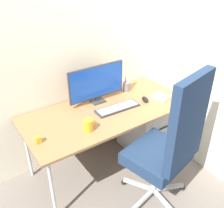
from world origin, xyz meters
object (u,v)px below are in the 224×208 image
at_px(keyboard, 118,108).
at_px(desk_clamp_accessory, 38,140).
at_px(coffee_mug, 89,125).
at_px(pen_holder, 126,86).
at_px(filing_cabinet, 144,127).
at_px(notebook, 161,97).
at_px(monitor, 97,83).
at_px(office_chair, 170,144).
at_px(mouse, 145,99).

xyz_separation_m(keyboard, desk_clamp_accessory, (-0.83, -0.07, 0.02)).
height_order(keyboard, desk_clamp_accessory, desk_clamp_accessory).
xyz_separation_m(keyboard, coffee_mug, (-0.41, -0.15, 0.04)).
height_order(coffee_mug, desk_clamp_accessory, coffee_mug).
height_order(pen_holder, desk_clamp_accessory, pen_holder).
distance_m(filing_cabinet, desk_clamp_accessory, 1.34).
bearing_deg(notebook, coffee_mug, 170.48).
height_order(filing_cabinet, coffee_mug, coffee_mug).
bearing_deg(filing_cabinet, monitor, 160.04).
xyz_separation_m(pen_holder, notebook, (0.20, -0.34, -0.04)).
xyz_separation_m(notebook, desk_clamp_accessory, (-1.34, 0.01, 0.02)).
bearing_deg(pen_holder, keyboard, -139.13).
height_order(monitor, desk_clamp_accessory, monitor).
bearing_deg(desk_clamp_accessory, keyboard, 4.74).
relative_size(monitor, coffee_mug, 5.12).
bearing_deg(keyboard, coffee_mug, -160.06).
distance_m(monitor, notebook, 0.70).
relative_size(office_chair, keyboard, 2.88).
distance_m(office_chair, filing_cabinet, 0.90).
bearing_deg(notebook, mouse, 152.83).
height_order(monitor, mouse, monitor).
height_order(filing_cabinet, keyboard, keyboard).
relative_size(monitor, pen_holder, 3.37).
xyz_separation_m(filing_cabinet, mouse, (-0.10, -0.09, 0.44)).
relative_size(monitor, mouse, 5.62).
relative_size(keyboard, mouse, 4.20).
distance_m(filing_cabinet, coffee_mug, 0.98).
xyz_separation_m(mouse, desk_clamp_accessory, (-1.15, -0.04, 0.01)).
height_order(keyboard, coffee_mug, coffee_mug).
height_order(office_chair, coffee_mug, office_chair).
xyz_separation_m(monitor, desk_clamp_accessory, (-0.75, -0.31, -0.18)).
xyz_separation_m(monitor, keyboard, (0.08, -0.24, -0.20)).
distance_m(notebook, coffee_mug, 0.92).
bearing_deg(office_chair, monitor, 98.56).
xyz_separation_m(mouse, notebook, (0.18, -0.04, -0.01)).
xyz_separation_m(monitor, mouse, (0.41, -0.28, -0.19)).
relative_size(office_chair, notebook, 7.76).
bearing_deg(notebook, filing_cabinet, 107.27).
xyz_separation_m(filing_cabinet, desk_clamp_accessory, (-1.25, -0.13, 0.45)).
bearing_deg(keyboard, desk_clamp_accessory, -175.26).
distance_m(filing_cabinet, keyboard, 0.60).
height_order(office_chair, keyboard, office_chair).
bearing_deg(filing_cabinet, desk_clamp_accessory, -174.24).
height_order(monitor, coffee_mug, monitor).
bearing_deg(notebook, keyboard, 157.38).
relative_size(filing_cabinet, notebook, 3.36).
bearing_deg(mouse, filing_cabinet, 60.41).
xyz_separation_m(office_chair, mouse, (0.27, 0.62, 0.05)).
distance_m(office_chair, pen_holder, 0.96).
height_order(monitor, notebook, monitor).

